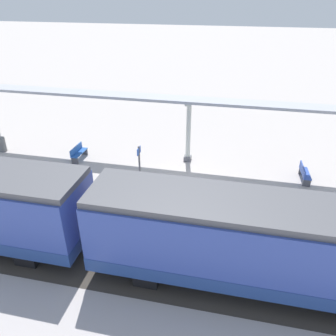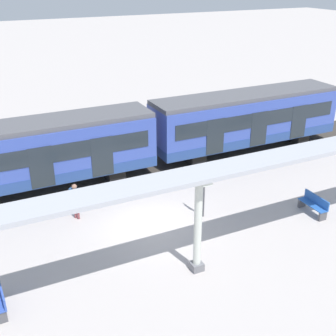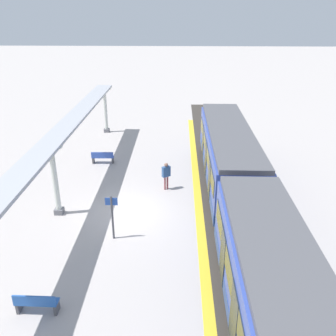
# 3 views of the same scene
# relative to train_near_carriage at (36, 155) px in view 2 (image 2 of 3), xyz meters

# --- Properties ---
(ground_plane) EXTENTS (176.00, 176.00, 0.00)m
(ground_plane) POSITION_rel_train_near_carriage_xyz_m (5.58, 3.66, -1.83)
(ground_plane) COLOR #B1A9A4
(tactile_edge_strip) EXTENTS (0.43, 34.40, 0.01)m
(tactile_edge_strip) POSITION_rel_train_near_carriage_xyz_m (1.81, 3.66, -1.82)
(tactile_edge_strip) COLOR yellow
(tactile_edge_strip) RESTS_ON ground
(trackbed) EXTENTS (3.20, 46.40, 0.01)m
(trackbed) POSITION_rel_train_near_carriage_xyz_m (-0.01, 3.66, -1.82)
(trackbed) COLOR #38332D
(trackbed) RESTS_ON ground
(train_near_carriage) EXTENTS (2.65, 11.72, 3.48)m
(train_near_carriage) POSITION_rel_train_near_carriage_xyz_m (0.00, 0.00, 0.00)
(train_near_carriage) COLOR #3349A3
(train_near_carriage) RESTS_ON ground
(train_far_carriage) EXTENTS (2.65, 11.72, 3.48)m
(train_far_carriage) POSITION_rel_train_near_carriage_xyz_m (0.00, 12.30, 0.00)
(train_far_carriage) COLOR #3349A3
(train_far_carriage) RESTS_ON ground
(canopy_pillar_second) EXTENTS (1.10, 0.44, 3.78)m
(canopy_pillar_second) POSITION_rel_train_near_carriage_xyz_m (9.11, 3.86, 0.09)
(canopy_pillar_second) COLOR slate
(canopy_pillar_second) RESTS_ON ground
(canopy_beam) EXTENTS (1.20, 27.68, 0.16)m
(canopy_beam) POSITION_rel_train_near_carriage_xyz_m (9.11, 3.73, 2.04)
(canopy_beam) COLOR #A8AAB2
(canopy_beam) RESTS_ON canopy_pillar_nearest
(bench_mid_platform) EXTENTS (1.51, 0.46, 0.86)m
(bench_mid_platform) POSITION_rel_train_near_carriage_xyz_m (7.84, 10.59, -1.38)
(bench_mid_platform) COLOR #2658A9
(bench_mid_platform) RESTS_ON ground
(platform_info_sign) EXTENTS (0.56, 0.10, 2.20)m
(platform_info_sign) POSITION_rel_train_near_carriage_xyz_m (5.91, 5.99, -0.50)
(platform_info_sign) COLOR #4C4C51
(platform_info_sign) RESTS_ON ground
(passenger_waiting_near_edge) EXTENTS (0.52, 0.45, 1.68)m
(passenger_waiting_near_edge) POSITION_rel_train_near_carriage_xyz_m (3.64, 0.91, -0.78)
(passenger_waiting_near_edge) COLOR brown
(passenger_waiting_near_edge) RESTS_ON ground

